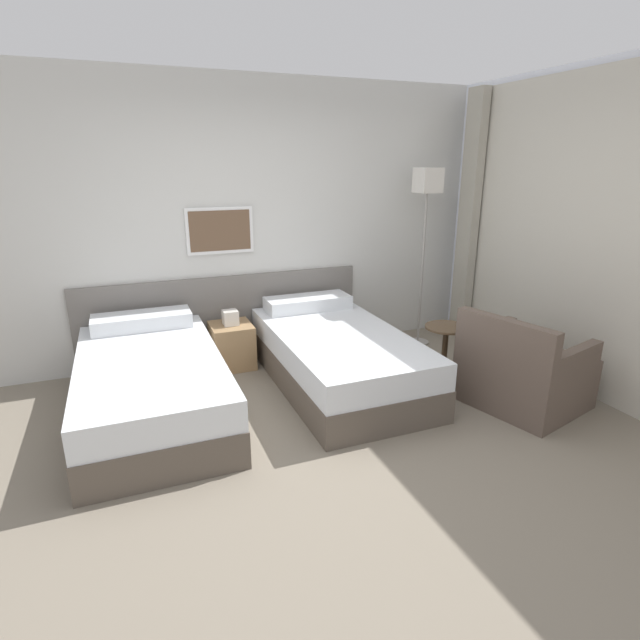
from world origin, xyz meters
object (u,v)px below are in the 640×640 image
object	(u,v)px
nightstand	(232,344)
side_table	(445,345)
bed_near_door	(152,384)
bed_near_window	(337,356)
armchair	(522,374)
floor_lamp	(427,199)

from	to	relation	value
nightstand	side_table	bearing A→B (deg)	-34.42
bed_near_door	side_table	world-z (taller)	bed_near_door
bed_near_window	armchair	world-z (taller)	armchair
bed_near_door	nightstand	size ratio (longest dim) A/B	3.53
nightstand	bed_near_window	bearing A→B (deg)	-42.78
bed_near_window	nightstand	world-z (taller)	bed_near_window
nightstand	armchair	world-z (taller)	armchair
nightstand	bed_near_door	bearing A→B (deg)	-137.22
side_table	nightstand	bearing A→B (deg)	145.58
bed_near_window	side_table	distance (m)	0.96
bed_near_door	floor_lamp	world-z (taller)	floor_lamp
bed_near_door	armchair	world-z (taller)	armchair
side_table	bed_near_door	bearing A→B (deg)	170.74
bed_near_window	floor_lamp	world-z (taller)	floor_lamp
nightstand	armchair	xyz separation A→B (m)	(2.04, -1.68, 0.04)
nightstand	side_table	world-z (taller)	nightstand
nightstand	side_table	size ratio (longest dim) A/B	1.02
bed_near_door	floor_lamp	size ratio (longest dim) A/B	1.07
side_table	armchair	bearing A→B (deg)	-55.27
armchair	bed_near_door	bearing A→B (deg)	56.69
side_table	bed_near_window	bearing A→B (deg)	155.12
side_table	floor_lamp	bearing A→B (deg)	69.03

